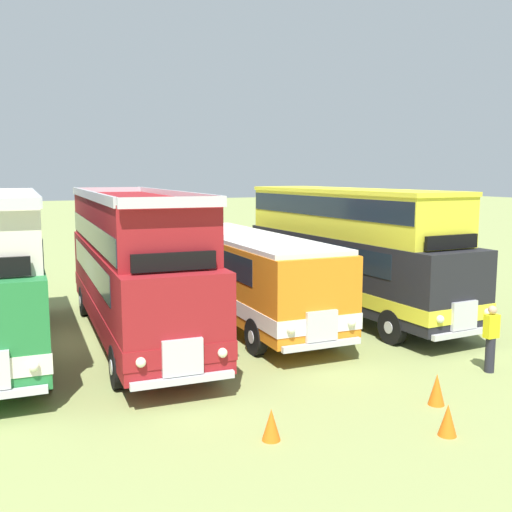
# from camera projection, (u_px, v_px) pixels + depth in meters

# --- Properties ---
(ground_plane) EXTENTS (200.00, 200.00, 0.00)m
(ground_plane) POSITION_uv_depth(u_px,v_px,m) (69.00, 343.00, 17.51)
(ground_plane) COLOR #8C9956
(bus_fourth_in_row) EXTENTS (2.89, 11.41, 4.52)m
(bus_fourth_in_row) POSITION_uv_depth(u_px,v_px,m) (133.00, 262.00, 17.73)
(bus_fourth_in_row) COLOR maroon
(bus_fourth_in_row) RESTS_ON ground
(bus_fifth_in_row) EXTENTS (2.63, 10.41, 2.99)m
(bus_fifth_in_row) POSITION_uv_depth(u_px,v_px,m) (245.00, 271.00, 19.86)
(bus_fifth_in_row) COLOR orange
(bus_fifth_in_row) RESTS_ON ground
(bus_sixth_in_row) EXTENTS (3.15, 10.99, 4.49)m
(bus_sixth_in_row) POSITION_uv_depth(u_px,v_px,m) (349.00, 245.00, 21.04)
(bus_sixth_in_row) COLOR black
(bus_sixth_in_row) RESTS_ON ground
(cone_near_end) EXTENTS (0.36, 0.36, 0.62)m
(cone_near_end) POSITION_uv_depth(u_px,v_px,m) (271.00, 425.00, 11.10)
(cone_near_end) COLOR orange
(cone_near_end) RESTS_ON ground
(cone_mid_row) EXTENTS (0.36, 0.36, 0.63)m
(cone_mid_row) POSITION_uv_depth(u_px,v_px,m) (448.00, 420.00, 11.30)
(cone_mid_row) COLOR orange
(cone_mid_row) RESTS_ON ground
(cone_far_end) EXTENTS (0.36, 0.36, 0.70)m
(cone_far_end) POSITION_uv_depth(u_px,v_px,m) (437.00, 389.00, 12.81)
(cone_far_end) COLOR orange
(cone_far_end) RESTS_ON ground
(marshal_person) EXTENTS (0.36, 0.24, 1.73)m
(marshal_person) POSITION_uv_depth(u_px,v_px,m) (491.00, 338.00, 14.86)
(marshal_person) COLOR #23232D
(marshal_person) RESTS_ON ground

